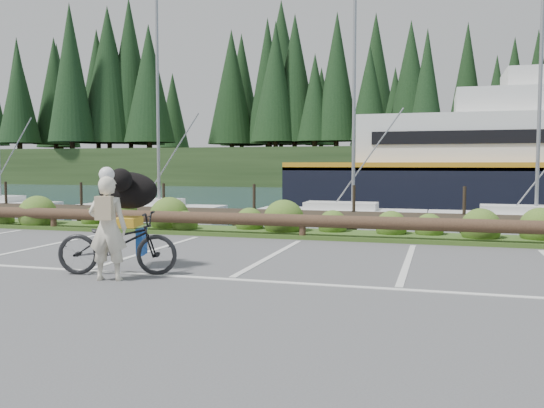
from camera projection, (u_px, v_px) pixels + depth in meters
The scene contains 7 objects.
ground at pixel (238, 275), 9.39m from camera, with size 72.00×72.00×0.00m, color #4D4D4F.
harbor_backdrop at pixel (421, 176), 84.35m from camera, with size 170.00×160.00×30.00m.
vegetation_strip at pixel (309, 234), 14.46m from camera, with size 34.00×1.60×0.10m, color #3D5B21.
log_rail at pixel (302, 239), 13.80m from camera, with size 32.00×0.30×0.60m, color #443021, non-canonical shape.
bicycle at pixel (117, 243), 9.37m from camera, with size 0.68×1.96×1.03m, color black.
cyclist at pixel (108, 228), 8.89m from camera, with size 0.59×0.39×1.63m, color beige.
dog at pixel (128, 190), 9.94m from camera, with size 1.11×0.54×0.64m, color black.
Camera 1 is at (3.15, -8.76, 1.81)m, focal length 38.00 mm.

